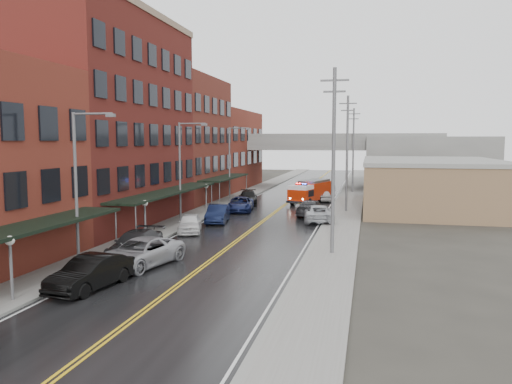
# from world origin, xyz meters

# --- Properties ---
(ground) EXTENTS (220.00, 220.00, 0.00)m
(ground) POSITION_xyz_m (0.00, 0.00, 0.00)
(ground) COLOR #2D2B26
(ground) RESTS_ON ground
(road) EXTENTS (11.00, 160.00, 0.02)m
(road) POSITION_xyz_m (0.00, 30.00, 0.01)
(road) COLOR black
(road) RESTS_ON ground
(sidewalk_left) EXTENTS (3.00, 160.00, 0.15)m
(sidewalk_left) POSITION_xyz_m (-7.30, 30.00, 0.07)
(sidewalk_left) COLOR slate
(sidewalk_left) RESTS_ON ground
(sidewalk_right) EXTENTS (3.00, 160.00, 0.15)m
(sidewalk_right) POSITION_xyz_m (7.30, 30.00, 0.07)
(sidewalk_right) COLOR slate
(sidewalk_right) RESTS_ON ground
(curb_left) EXTENTS (0.30, 160.00, 0.15)m
(curb_left) POSITION_xyz_m (-5.65, 30.00, 0.07)
(curb_left) COLOR gray
(curb_left) RESTS_ON ground
(curb_right) EXTENTS (0.30, 160.00, 0.15)m
(curb_right) POSITION_xyz_m (5.65, 30.00, 0.07)
(curb_right) COLOR gray
(curb_right) RESTS_ON ground
(brick_building_b) EXTENTS (9.00, 20.00, 18.00)m
(brick_building_b) POSITION_xyz_m (-13.30, 23.00, 9.00)
(brick_building_b) COLOR #511715
(brick_building_b) RESTS_ON ground
(brick_building_c) EXTENTS (9.00, 15.00, 15.00)m
(brick_building_c) POSITION_xyz_m (-13.30, 40.50, 7.50)
(brick_building_c) COLOR maroon
(brick_building_c) RESTS_ON ground
(brick_building_far) EXTENTS (9.00, 20.00, 12.00)m
(brick_building_far) POSITION_xyz_m (-13.30, 58.00, 6.00)
(brick_building_far) COLOR maroon
(brick_building_far) RESTS_ON ground
(tan_building) EXTENTS (14.00, 22.00, 5.00)m
(tan_building) POSITION_xyz_m (16.00, 40.00, 2.50)
(tan_building) COLOR olive
(tan_building) RESTS_ON ground
(right_far_block) EXTENTS (18.00, 30.00, 8.00)m
(right_far_block) POSITION_xyz_m (18.00, 70.00, 4.00)
(right_far_block) COLOR slate
(right_far_block) RESTS_ON ground
(awning_0) EXTENTS (2.60, 16.00, 3.09)m
(awning_0) POSITION_xyz_m (-7.49, 4.00, 2.99)
(awning_0) COLOR black
(awning_0) RESTS_ON ground
(awning_1) EXTENTS (2.60, 18.00, 3.09)m
(awning_1) POSITION_xyz_m (-7.49, 23.00, 2.99)
(awning_1) COLOR black
(awning_1) RESTS_ON ground
(awning_2) EXTENTS (2.60, 13.00, 3.09)m
(awning_2) POSITION_xyz_m (-7.49, 40.50, 2.99)
(awning_2) COLOR black
(awning_2) RESTS_ON ground
(globe_lamp_0) EXTENTS (0.44, 0.44, 3.12)m
(globe_lamp_0) POSITION_xyz_m (-6.40, 2.00, 2.31)
(globe_lamp_0) COLOR #59595B
(globe_lamp_0) RESTS_ON ground
(globe_lamp_1) EXTENTS (0.44, 0.44, 3.12)m
(globe_lamp_1) POSITION_xyz_m (-6.40, 16.00, 2.31)
(globe_lamp_1) COLOR #59595B
(globe_lamp_1) RESTS_ON ground
(globe_lamp_2) EXTENTS (0.44, 0.44, 3.12)m
(globe_lamp_2) POSITION_xyz_m (-6.40, 30.00, 2.31)
(globe_lamp_2) COLOR #59595B
(globe_lamp_2) RESTS_ON ground
(street_lamp_0) EXTENTS (2.64, 0.22, 9.00)m
(street_lamp_0) POSITION_xyz_m (-6.55, 8.00, 5.19)
(street_lamp_0) COLOR #59595B
(street_lamp_0) RESTS_ON ground
(street_lamp_1) EXTENTS (2.64, 0.22, 9.00)m
(street_lamp_1) POSITION_xyz_m (-6.55, 24.00, 5.19)
(street_lamp_1) COLOR #59595B
(street_lamp_1) RESTS_ON ground
(street_lamp_2) EXTENTS (2.64, 0.22, 9.00)m
(street_lamp_2) POSITION_xyz_m (-6.55, 40.00, 5.19)
(street_lamp_2) COLOR #59595B
(street_lamp_2) RESTS_ON ground
(utility_pole_0) EXTENTS (1.80, 0.24, 12.00)m
(utility_pole_0) POSITION_xyz_m (7.20, 15.00, 6.31)
(utility_pole_0) COLOR #59595B
(utility_pole_0) RESTS_ON ground
(utility_pole_1) EXTENTS (1.80, 0.24, 12.00)m
(utility_pole_1) POSITION_xyz_m (7.20, 35.00, 6.31)
(utility_pole_1) COLOR #59595B
(utility_pole_1) RESTS_ON ground
(utility_pole_2) EXTENTS (1.80, 0.24, 12.00)m
(utility_pole_2) POSITION_xyz_m (7.20, 55.00, 6.31)
(utility_pole_2) COLOR #59595B
(utility_pole_2) RESTS_ON ground
(overpass) EXTENTS (40.00, 10.00, 7.50)m
(overpass) POSITION_xyz_m (0.00, 62.00, 5.99)
(overpass) COLOR slate
(overpass) RESTS_ON ground
(fire_truck) EXTENTS (4.71, 7.83, 2.72)m
(fire_truck) POSITION_xyz_m (2.67, 41.74, 1.48)
(fire_truck) COLOR #AB2207
(fire_truck) RESTS_ON ground
(parked_car_left_1) EXTENTS (2.48, 5.28, 1.67)m
(parked_car_left_1) POSITION_xyz_m (-4.03, 4.70, 0.84)
(parked_car_left_1) COLOR black
(parked_car_left_1) RESTS_ON ground
(parked_car_left_2) EXTENTS (4.03, 6.45, 1.66)m
(parked_car_left_2) POSITION_xyz_m (-3.60, 9.43, 0.83)
(parked_car_left_2) COLOR #999AA0
(parked_car_left_2) RESTS_ON ground
(parked_car_left_3) EXTENTS (2.61, 5.80, 1.65)m
(parked_car_left_3) POSITION_xyz_m (-5.00, 11.59, 0.83)
(parked_car_left_3) COLOR black
(parked_car_left_3) RESTS_ON ground
(parked_car_left_4) EXTENTS (3.04, 4.83, 1.53)m
(parked_car_left_4) POSITION_xyz_m (-4.66, 20.51, 0.77)
(parked_car_left_4) COLOR silver
(parked_car_left_4) RESTS_ON ground
(parked_car_left_5) EXTENTS (2.46, 5.13, 1.62)m
(parked_car_left_5) POSITION_xyz_m (-3.88, 25.70, 0.81)
(parked_car_left_5) COLOR black
(parked_car_left_5) RESTS_ON ground
(parked_car_left_6) EXTENTS (3.31, 5.78, 1.52)m
(parked_car_left_6) POSITION_xyz_m (-3.71, 33.20, 0.76)
(parked_car_left_6) COLOR #121B46
(parked_car_left_6) RESTS_ON ground
(parked_car_left_7) EXTENTS (3.30, 5.73, 1.56)m
(parked_car_left_7) POSITION_xyz_m (-4.35, 39.20, 0.78)
(parked_car_left_7) COLOR black
(parked_car_left_7) RESTS_ON ground
(parked_car_right_0) EXTENTS (3.38, 5.96, 1.57)m
(parked_car_right_0) POSITION_xyz_m (5.00, 28.20, 0.78)
(parked_car_right_0) COLOR #AFB3B8
(parked_car_right_0) RESTS_ON ground
(parked_car_right_1) EXTENTS (2.77, 5.66, 1.59)m
(parked_car_right_1) POSITION_xyz_m (3.93, 31.67, 0.79)
(parked_car_right_1) COLOR #2C2B2E
(parked_car_right_1) RESTS_ON ground
(parked_car_right_2) EXTENTS (2.83, 4.52, 1.43)m
(parked_car_right_2) POSITION_xyz_m (3.98, 43.95, 0.72)
(parked_car_right_2) COLOR #BCBCBC
(parked_car_right_2) RESTS_ON ground
(parked_car_right_3) EXTENTS (1.77, 5.07, 1.67)m
(parked_car_right_3) POSITION_xyz_m (3.91, 52.20, 0.83)
(parked_car_right_3) COLOR #0E1034
(parked_car_right_3) RESTS_ON ground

